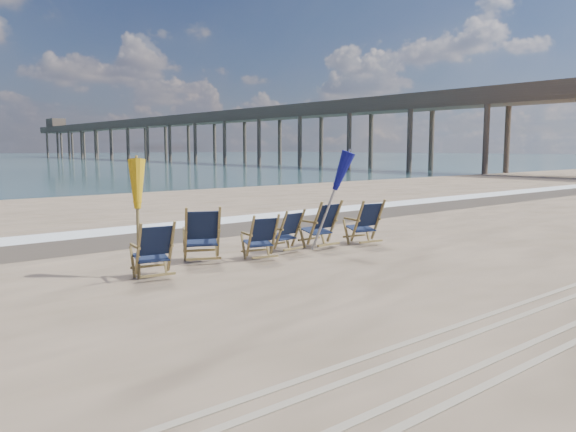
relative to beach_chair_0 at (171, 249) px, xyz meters
name	(u,v)px	position (x,y,z in m)	size (l,w,h in m)	color
surf_foam	(148,228)	(2.38, 5.87, -0.50)	(200.00, 1.40, 0.01)	silver
wet_sand_strip	(174,234)	(2.38, 4.37, -0.50)	(200.00, 2.60, 0.00)	#42362A
tire_tracks	(540,323)	(2.38, -5.23, -0.50)	(80.00, 1.30, 0.01)	gray
beach_chair_0	(171,249)	(0.00, 0.00, 0.00)	(0.64, 0.72, 1.00)	#121B35
beach_chair_1	(219,234)	(1.32, 0.57, 0.06)	(0.72, 0.80, 1.12)	#121B35
beach_chair_2	(275,236)	(2.33, 0.12, -0.04)	(0.60, 0.67, 0.93)	#121B35
beach_chair_3	(298,230)	(3.30, 0.54, -0.04)	(0.59, 0.66, 0.92)	#121B35
beach_chair_4	(335,223)	(4.24, 0.39, 0.04)	(0.69, 0.77, 1.07)	#121B35
beach_chair_5	(378,222)	(5.26, 0.01, 0.03)	(0.67, 0.76, 1.05)	#121B35
umbrella_yellow	(137,190)	(-0.37, 0.47, 1.00)	(0.30, 0.30, 2.02)	olive
umbrella_blue	(329,172)	(3.87, 0.19, 1.20)	(0.30, 0.30, 2.23)	#A5A5AD
fishing_pier	(185,132)	(40.38, 71.57, 4.15)	(4.40, 140.00, 9.30)	brown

